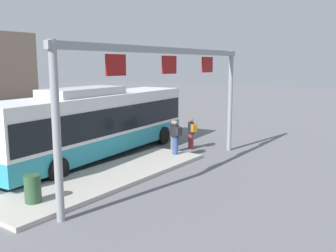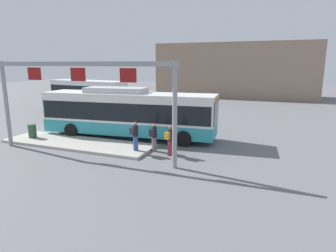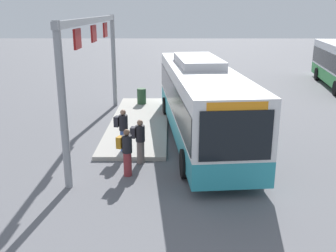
% 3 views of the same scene
% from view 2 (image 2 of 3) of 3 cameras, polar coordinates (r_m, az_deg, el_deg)
% --- Properties ---
extents(ground_plane, '(120.00, 120.00, 0.00)m').
position_cam_2_polar(ground_plane, '(20.59, -7.63, -2.18)').
color(ground_plane, slate).
extents(platform_curb, '(10.00, 2.80, 0.16)m').
position_cam_2_polar(platform_curb, '(19.45, -17.35, -3.25)').
color(platform_curb, '#B2ADA3').
rests_on(platform_curb, ground).
extents(bus_main, '(12.19, 3.63, 3.46)m').
position_cam_2_polar(bus_main, '(20.22, -7.79, 2.80)').
color(bus_main, teal).
rests_on(bus_main, ground).
extents(bus_background_left, '(10.24, 3.96, 3.10)m').
position_cam_2_polar(bus_background_left, '(35.90, -15.44, 6.50)').
color(bus_background_left, green).
rests_on(bus_background_left, ground).
extents(person_boarding, '(0.47, 0.59, 1.67)m').
position_cam_2_polar(person_boarding, '(16.22, 0.38, -2.76)').
color(person_boarding, maroon).
rests_on(person_boarding, ground).
extents(person_waiting_near, '(0.44, 0.58, 1.67)m').
position_cam_2_polar(person_waiting_near, '(16.67, -6.48, -1.86)').
color(person_waiting_near, '#334C8C').
rests_on(person_waiting_near, platform_curb).
extents(person_waiting_mid, '(0.38, 0.56, 1.67)m').
position_cam_2_polar(person_waiting_mid, '(16.96, -2.80, -2.11)').
color(person_waiting_mid, slate).
rests_on(person_waiting_mid, ground).
extents(platform_sign_gantry, '(11.38, 0.24, 5.20)m').
position_cam_2_polar(platform_sign_gantry, '(16.43, -17.11, 7.40)').
color(platform_sign_gantry, gray).
rests_on(platform_sign_gantry, ground).
extents(station_building, '(23.72, 8.00, 8.07)m').
position_cam_2_polar(station_building, '(47.29, 13.14, 10.64)').
color(station_building, gray).
rests_on(station_building, ground).
extents(trash_bin, '(0.52, 0.52, 0.90)m').
position_cam_2_polar(trash_bin, '(21.62, -25.10, -0.89)').
color(trash_bin, '#2D5133').
rests_on(trash_bin, platform_curb).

